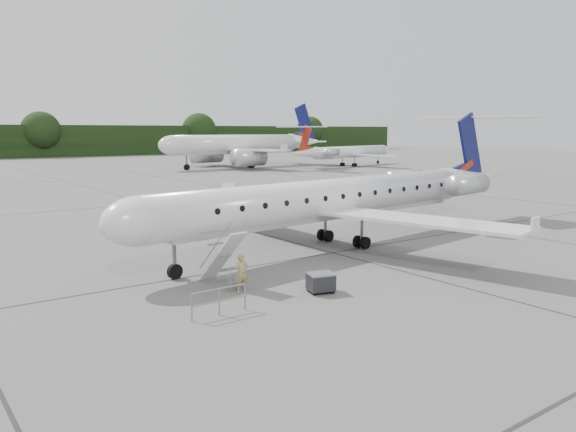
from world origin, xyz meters
TOP-DOWN VIEW (x-y plane):
  - ground at (0.00, 0.00)m, footprint 320.00×320.00m
  - main_regional_jet at (-2.19, 5.47)m, footprint 32.86×25.37m
  - airstair at (-11.15, 2.09)m, footprint 1.12×2.43m
  - passenger at (-11.00, 0.78)m, footprint 0.63×0.47m
  - safety_railing at (-13.26, -1.35)m, footprint 2.20×0.11m
  - baggage_cart at (-8.46, -1.28)m, footprint 1.22×1.08m
  - bg_narrowbody at (29.48, 68.48)m, footprint 34.30×25.91m
  - bg_regional_right at (49.28, 59.60)m, footprint 32.35×26.54m

SIDE VIEW (x-z plane):
  - ground at x=0.00m, z-range 0.00..0.00m
  - baggage_cart at x=-8.46m, z-range 0.00..0.89m
  - safety_railing at x=-13.26m, z-range 0.00..1.00m
  - passenger at x=-11.00m, z-range 0.00..1.58m
  - airstair at x=-11.15m, z-range 0.00..2.45m
  - bg_regional_right at x=49.28m, z-range 0.00..7.43m
  - main_regional_jet at x=-2.19m, z-range 0.00..7.82m
  - bg_narrowbody at x=29.48m, z-range 0.00..11.69m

